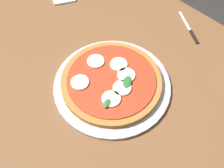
{
  "coord_description": "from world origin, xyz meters",
  "views": [
    {
      "loc": [
        -0.36,
        0.34,
        1.45
      ],
      "look_at": [
        -0.03,
        0.02,
        0.77
      ],
      "focal_mm": 41.21,
      "sensor_mm": 36.0,
      "label": 1
    }
  ],
  "objects_px": {
    "dining_table": "(110,94)",
    "pizza": "(111,81)",
    "serving_tray": "(112,85)",
    "knife": "(191,31)"
  },
  "relations": [
    {
      "from": "dining_table",
      "to": "pizza",
      "type": "bearing_deg",
      "value": 143.97
    },
    {
      "from": "serving_tray",
      "to": "pizza",
      "type": "relative_size",
      "value": 1.17
    },
    {
      "from": "dining_table",
      "to": "pizza",
      "type": "height_order",
      "value": "pizza"
    },
    {
      "from": "pizza",
      "to": "knife",
      "type": "distance_m",
      "value": 0.38
    },
    {
      "from": "dining_table",
      "to": "serving_tray",
      "type": "xyz_separation_m",
      "value": [
        -0.03,
        0.02,
        0.11
      ]
    },
    {
      "from": "pizza",
      "to": "knife",
      "type": "bearing_deg",
      "value": -95.29
    },
    {
      "from": "dining_table",
      "to": "knife",
      "type": "distance_m",
      "value": 0.38
    },
    {
      "from": "knife",
      "to": "dining_table",
      "type": "bearing_deg",
      "value": 80.91
    },
    {
      "from": "knife",
      "to": "pizza",
      "type": "bearing_deg",
      "value": 84.71
    },
    {
      "from": "dining_table",
      "to": "knife",
      "type": "bearing_deg",
      "value": -99.09
    }
  ]
}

